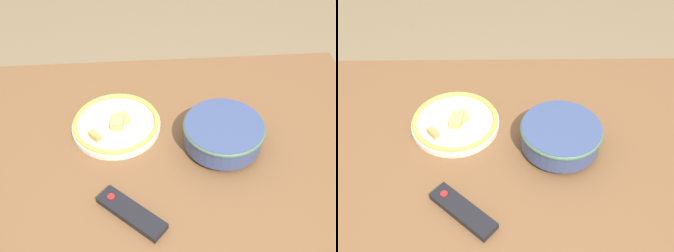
% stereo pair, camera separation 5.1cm
% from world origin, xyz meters
% --- Properties ---
extents(dining_table, '(1.37, 0.95, 0.76)m').
position_xyz_m(dining_table, '(0.00, 0.00, 0.68)').
color(dining_table, brown).
rests_on(dining_table, ground_plane).
extents(noodle_bowl, '(0.24, 0.24, 0.09)m').
position_xyz_m(noodle_bowl, '(-0.18, -0.02, 0.81)').
color(noodle_bowl, '#384775').
rests_on(noodle_bowl, dining_table).
extents(food_plate, '(0.28, 0.28, 0.05)m').
position_xyz_m(food_plate, '(0.14, -0.11, 0.78)').
color(food_plate, silver).
rests_on(food_plate, dining_table).
extents(tv_remote, '(0.18, 0.17, 0.02)m').
position_xyz_m(tv_remote, '(0.09, 0.21, 0.77)').
color(tv_remote, black).
rests_on(tv_remote, dining_table).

